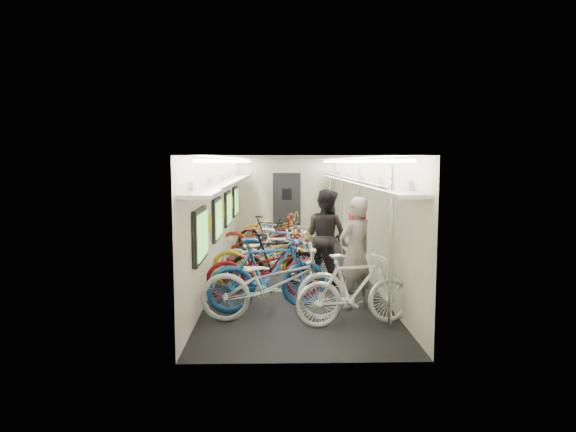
{
  "coord_description": "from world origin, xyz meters",
  "views": [
    {
      "loc": [
        -0.34,
        -10.74,
        2.32
      ],
      "look_at": [
        -0.07,
        0.43,
        1.15
      ],
      "focal_mm": 32.0,
      "sensor_mm": 36.0,
      "label": 1
    }
  ],
  "objects": [
    {
      "name": "train_car_shell",
      "position": [
        -0.36,
        0.71,
        1.66
      ],
      "size": [
        10.0,
        10.0,
        10.0
      ],
      "color": "black",
      "rests_on": "ground"
    },
    {
      "name": "bicycle_0",
      "position": [
        -0.37,
        -3.38,
        0.56
      ],
      "size": [
        2.15,
        0.81,
        1.12
      ],
      "primitive_type": "imported",
      "rotation": [
        0.0,
        0.0,
        1.6
      ],
      "color": "silver",
      "rests_on": "ground"
    },
    {
      "name": "bicycle_1",
      "position": [
        -0.46,
        -2.85,
        0.58
      ],
      "size": [
        2.02,
        1.09,
        1.17
      ],
      "primitive_type": "imported",
      "rotation": [
        0.0,
        0.0,
        1.87
      ],
      "color": "navy",
      "rests_on": "ground"
    },
    {
      "name": "bicycle_2",
      "position": [
        -0.53,
        -2.16,
        0.52
      ],
      "size": [
        2.05,
        0.9,
        1.05
      ],
      "primitive_type": "imported",
      "rotation": [
        0.0,
        0.0,
        1.68
      ],
      "color": "maroon",
      "rests_on": "ground"
    },
    {
      "name": "bicycle_3",
      "position": [
        -0.35,
        -1.45,
        0.52
      ],
      "size": [
        1.8,
        0.88,
        1.04
      ],
      "primitive_type": "imported",
      "rotation": [
        0.0,
        0.0,
        1.81
      ],
      "color": "black",
      "rests_on": "ground"
    },
    {
      "name": "bicycle_4",
      "position": [
        -0.54,
        -1.18,
        0.53
      ],
      "size": [
        2.11,
        0.98,
        1.07
      ],
      "primitive_type": "imported",
      "rotation": [
        0.0,
        0.0,
        1.71
      ],
      "color": "gold",
      "rests_on": "ground"
    },
    {
      "name": "bicycle_5",
      "position": [
        -0.2,
        -1.18,
        0.55
      ],
      "size": [
        1.83,
        0.56,
        1.09
      ],
      "primitive_type": "imported",
      "rotation": [
        0.0,
        0.0,
        1.6
      ],
      "color": "silver",
      "rests_on": "ground"
    },
    {
      "name": "bicycle_6",
      "position": [
        -0.55,
        -0.53,
        0.47
      ],
      "size": [
        1.87,
        0.88,
        0.94
      ],
      "primitive_type": "imported",
      "rotation": [
        0.0,
        0.0,
        1.72
      ],
      "color": "#B5B7BA",
      "rests_on": "ground"
    },
    {
      "name": "bicycle_7",
      "position": [
        -0.31,
        0.3,
        0.5
      ],
      "size": [
        1.73,
        0.84,
        1.0
      ],
      "primitive_type": "imported",
      "rotation": [
        0.0,
        0.0,
        1.34
      ],
      "color": "#184593",
      "rests_on": "ground"
    },
    {
      "name": "bicycle_8",
      "position": [
        -0.61,
        0.96,
        0.57
      ],
      "size": [
        2.23,
        1.0,
        1.13
      ],
      "primitive_type": "imported",
      "rotation": [
        0.0,
        0.0,
        1.45
      ],
      "color": "maroon",
      "rests_on": "ground"
    },
    {
      "name": "bicycle_9",
      "position": [
        -0.54,
        2.35,
        0.48
      ],
      "size": [
        1.64,
        0.73,
        0.96
      ],
      "primitive_type": "imported",
      "rotation": [
        0.0,
        0.0,
        1.39
      ],
      "color": "black",
      "rests_on": "ground"
    },
    {
      "name": "bicycle_10",
      "position": [
        -0.33,
        3.09,
        0.5
      ],
      "size": [
        2.0,
        1.23,
        0.99
      ],
      "primitive_type": "imported",
      "rotation": [
        0.0,
        0.0,
        1.25
      ],
      "color": "orange",
      "rests_on": "ground"
    },
    {
      "name": "bicycle_11",
      "position": [
        0.78,
        -3.64,
        0.52
      ],
      "size": [
        1.81,
        0.85,
        1.05
      ],
      "primitive_type": "imported",
      "rotation": [
        0.0,
        0.0,
        1.78
      ],
      "color": "white",
      "rests_on": "ground"
    },
    {
      "name": "bicycle_12",
      "position": [
        -0.24,
        2.81,
        0.48
      ],
      "size": [
        1.82,
        0.67,
        0.95
      ],
      "primitive_type": "imported",
      "rotation": [
        0.0,
        0.0,
        1.59
      ],
      "color": "slate",
      "rests_on": "ground"
    },
    {
      "name": "passenger_near",
      "position": [
        0.92,
        -2.76,
        0.89
      ],
      "size": [
        0.78,
        0.73,
        1.78
      ],
      "primitive_type": "imported",
      "rotation": [
        0.0,
        0.0,
        3.76
      ],
      "color": "gray",
      "rests_on": "ground"
    },
    {
      "name": "passenger_mid",
      "position": [
        0.62,
        -1.01,
        0.91
      ],
      "size": [
        1.11,
        1.11,
        1.81
      ],
      "primitive_type": "imported",
      "rotation": [
        0.0,
        0.0,
        2.37
      ],
      "color": "black",
      "rests_on": "ground"
    },
    {
      "name": "backpack",
      "position": [
        1.03,
        -2.18,
        1.28
      ],
      "size": [
        0.28,
        0.18,
        0.38
      ],
      "primitive_type": "cube",
      "rotation": [
        0.0,
        0.0,
        0.17
      ],
      "color": "#B21128",
      "rests_on": "passenger_near"
    }
  ]
}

